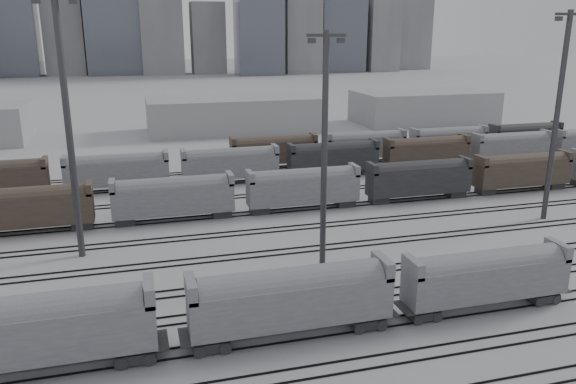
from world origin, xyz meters
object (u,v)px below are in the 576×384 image
object	(u,v)px
hopper_car_c	(486,274)
light_mast_c	(324,149)
hopper_car_a	(33,327)
hopper_car_b	(291,296)

from	to	relation	value
hopper_car_c	light_mast_c	size ratio (longest dim) A/B	0.63
hopper_car_a	hopper_car_c	world-z (taller)	hopper_car_a
hopper_car_b	hopper_car_c	distance (m)	17.19
hopper_car_a	hopper_car_b	bearing A→B (deg)	-0.00
hopper_car_b	hopper_car_c	world-z (taller)	hopper_car_b
hopper_car_a	light_mast_c	size ratio (longest dim) A/B	0.71
hopper_car_a	hopper_car_b	distance (m)	18.30
light_mast_c	hopper_car_b	bearing A→B (deg)	-119.10
hopper_car_c	light_mast_c	world-z (taller)	light_mast_c
hopper_car_b	hopper_car_a	bearing A→B (deg)	180.00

